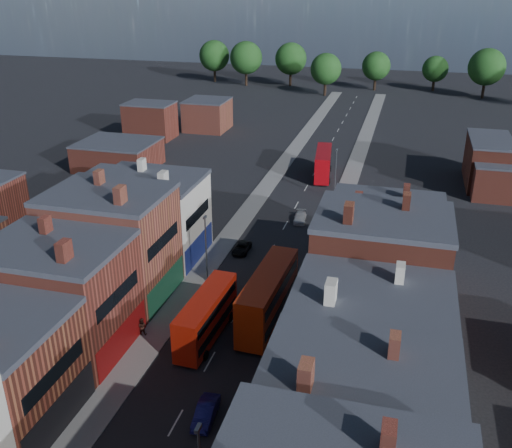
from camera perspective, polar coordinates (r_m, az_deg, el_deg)
The scene contains 12 objects.
pavement_west at distance 83.43m, azimuth -1.12°, elevation 0.89°, with size 3.00×200.00×0.12m, color gray.
pavement_east at distance 81.04m, azimuth 7.74°, elevation -0.04°, with size 3.00×200.00×0.12m, color gray.
lamp_post_2 at distance 63.83m, azimuth -5.04°, elevation -2.06°, with size 0.25×0.70×8.12m.
lamp_post_3 at distance 88.84m, azimuth 7.97°, elevation 5.29°, with size 0.25×0.70×8.12m.
bus_0 at distance 55.26m, azimuth -4.98°, elevation -9.11°, with size 3.04×10.64×4.55m.
bus_1 at distance 57.28m, azimuth 1.23°, elevation -7.18°, with size 3.65×12.70×5.43m.
bus_2 at distance 99.72m, azimuth 6.73°, elevation 6.08°, with size 3.75×11.15×4.72m.
car_1 at distance 47.38m, azimuth -5.05°, elevation -18.26°, with size 1.42×4.07×1.34m, color navy.
car_2 at distance 72.30m, azimuth -1.44°, elevation -2.41°, with size 1.85×4.01×1.11m, color black.
car_3 at distance 81.52m, azimuth 4.43°, elevation 0.66°, with size 1.64×4.05×1.17m, color silver.
ped_1 at distance 57.20m, azimuth -11.34°, elevation -10.01°, with size 0.87×0.48×1.78m, color #3B1F17.
ped_3 at distance 58.90m, azimuth 5.34°, elevation -8.49°, with size 1.09×0.49×1.85m, color #625E54.
Camera 1 is at (15.16, -23.90, 32.17)m, focal length 40.00 mm.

